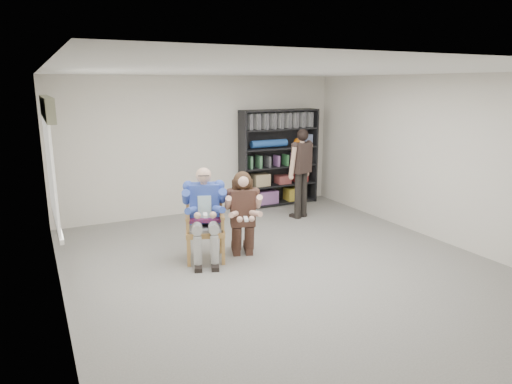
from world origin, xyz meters
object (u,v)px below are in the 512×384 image
seated_man (205,214)px  bookshelf (279,158)px  armchair (205,225)px  kneeling_woman (243,215)px  standing_man (301,174)px

seated_man → bookshelf: size_ratio=0.69×
armchair → kneeling_woman: (0.58, -0.12, 0.11)m
armchair → bookshelf: bearing=61.0°
bookshelf → standing_man: size_ratio=1.18×
kneeling_woman → standing_man: standing_man is taller
armchair → bookshelf: (2.63, 2.40, 0.50)m
seated_man → bookshelf: 3.57m
armchair → seated_man: (0.00, 0.00, 0.17)m
armchair → bookshelf: size_ratio=0.53×
kneeling_woman → bookshelf: bearing=69.5°
standing_man → seated_man: bearing=-170.9°
standing_man → kneeling_woman: bearing=-162.0°
armchair → standing_man: (2.51, 1.29, 0.33)m
bookshelf → kneeling_woman: bearing=-129.0°
armchair → standing_man: 2.84m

